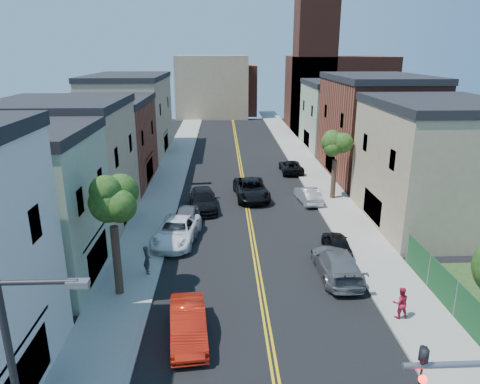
{
  "coord_description": "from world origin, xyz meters",
  "views": [
    {
      "loc": [
        -2.1,
        -8.02,
        13.02
      ],
      "look_at": [
        -0.71,
        26.25,
        2.0
      ],
      "focal_mm": 33.18,
      "sensor_mm": 36.0,
      "label": 1
    }
  ],
  "objects": [
    {
      "name": "tree_right_far",
      "position": [
        7.92,
        30.01,
        5.76
      ],
      "size": [
        4.4,
        4.4,
        8.03
      ],
      "color": "#34211A",
      "rests_on": "sidewalk_right"
    },
    {
      "name": "bldg_left_tan_far",
      "position": [
        -14.0,
        50.0,
        4.75
      ],
      "size": [
        9.0,
        16.0,
        9.5
      ],
      "primitive_type": "cube",
      "color": "#998466",
      "rests_on": "ground"
    },
    {
      "name": "red_sedan",
      "position": [
        -3.8,
        9.94,
        0.77
      ],
      "size": [
        2.12,
        4.84,
        1.55
      ],
      "primitive_type": "imported",
      "rotation": [
        0.0,
        0.0,
        0.1
      ],
      "color": "red",
      "rests_on": "ground"
    },
    {
      "name": "dark_car_right_far",
      "position": [
        5.5,
        39.37,
        0.68
      ],
      "size": [
        2.29,
        4.92,
        1.36
      ],
      "primitive_type": "imported",
      "rotation": [
        0.0,
        0.0,
        3.15
      ],
      "color": "black",
      "rests_on": "ground"
    },
    {
      "name": "church",
      "position": [
        16.33,
        67.07,
        7.24
      ],
      "size": [
        16.2,
        14.2,
        22.6
      ],
      "color": "#4C2319",
      "rests_on": "ground"
    },
    {
      "name": "curb_right",
      "position": [
        6.15,
        40.0,
        0.07
      ],
      "size": [
        0.3,
        100.0,
        0.15
      ],
      "primitive_type": "cube",
      "color": "gray",
      "rests_on": "ground"
    },
    {
      "name": "black_suv_lane",
      "position": [
        0.5,
        30.6,
        0.86
      ],
      "size": [
        3.32,
        6.37,
        1.71
      ],
      "primitive_type": "imported",
      "rotation": [
        0.0,
        0.0,
        0.08
      ],
      "color": "black",
      "rests_on": "ground"
    },
    {
      "name": "black_car_right",
      "position": [
        5.5,
        18.92,
        0.67
      ],
      "size": [
        1.8,
        4.02,
        1.34
      ],
      "primitive_type": "imported",
      "rotation": [
        0.0,
        0.0,
        3.09
      ],
      "color": "black",
      "rests_on": "ground"
    },
    {
      "name": "sidewalk_right",
      "position": [
        7.9,
        40.0,
        0.07
      ],
      "size": [
        3.2,
        100.0,
        0.15
      ],
      "primitive_type": "cube",
      "color": "gray",
      "rests_on": "ground"
    },
    {
      "name": "bldg_left_tan_near",
      "position": [
        -14.0,
        25.0,
        4.5
      ],
      "size": [
        9.0,
        10.0,
        9.0
      ],
      "primitive_type": "cube",
      "color": "#998466",
      "rests_on": "ground"
    },
    {
      "name": "pedestrian_right",
      "position": [
        6.7,
        11.01,
        0.98
      ],
      "size": [
        0.84,
        0.67,
        1.67
      ],
      "primitive_type": "imported",
      "rotation": [
        0.0,
        0.0,
        3.18
      ],
      "color": "#AD1A32",
      "rests_on": "sidewalk_right"
    },
    {
      "name": "grey_car_left",
      "position": [
        -4.92,
        22.97,
        0.85
      ],
      "size": [
        2.1,
        5.02,
        1.7
      ],
      "primitive_type": "imported",
      "rotation": [
        0.0,
        0.0,
        -0.02
      ],
      "color": "#515359",
      "rests_on": "ground"
    },
    {
      "name": "silver_car_right",
      "position": [
        5.5,
        29.17,
        0.7
      ],
      "size": [
        1.98,
        4.4,
        1.4
      ],
      "primitive_type": "imported",
      "rotation": [
        0.0,
        0.0,
        3.26
      ],
      "color": "#AAACB2",
      "rests_on": "ground"
    },
    {
      "name": "pedestrian_left",
      "position": [
        -6.7,
        16.21,
        1.03
      ],
      "size": [
        0.6,
        0.74,
        1.76
      ],
      "primitive_type": "imported",
      "rotation": [
        0.0,
        0.0,
        1.9
      ],
      "color": "#2A2A32",
      "rests_on": "sidewalk_left"
    },
    {
      "name": "fence_right",
      "position": [
        9.5,
        9.5,
        1.1
      ],
      "size": [
        0.04,
        15.0,
        1.9
      ],
      "primitive_type": "cube",
      "color": "#143F1E",
      "rests_on": "sidewalk_right"
    },
    {
      "name": "tree_left_mid",
      "position": [
        -7.88,
        14.01,
        6.58
      ],
      "size": [
        5.2,
        5.2,
        9.29
      ],
      "color": "#34211A",
      "rests_on": "sidewalk_left"
    },
    {
      "name": "bldg_right_tan",
      "position": [
        14.0,
        24.0,
        4.5
      ],
      "size": [
        9.0,
        12.0,
        9.0
      ],
      "primitive_type": "cube",
      "color": "#998466",
      "rests_on": "ground"
    },
    {
      "name": "curb_left",
      "position": [
        -6.15,
        40.0,
        0.07
      ],
      "size": [
        0.3,
        100.0,
        0.15
      ],
      "primitive_type": "cube",
      "color": "gray",
      "rests_on": "ground"
    },
    {
      "name": "sidewalk_left",
      "position": [
        -7.9,
        40.0,
        0.07
      ],
      "size": [
        3.2,
        100.0,
        0.15
      ],
      "primitive_type": "cube",
      "color": "gray",
      "rests_on": "ground"
    },
    {
      "name": "black_car_left",
      "position": [
        -3.8,
        27.86,
        0.8
      ],
      "size": [
        2.79,
        5.73,
        1.61
      ],
      "primitive_type": "imported",
      "rotation": [
        0.0,
        0.0,
        0.1
      ],
      "color": "black",
      "rests_on": "ground"
    },
    {
      "name": "bldg_left_palegrn",
      "position": [
        -14.0,
        16.0,
        4.25
      ],
      "size": [
        9.0,
        8.0,
        8.5
      ],
      "primitive_type": "cube",
      "color": "gray",
      "rests_on": "ground"
    },
    {
      "name": "white_pickup",
      "position": [
        -5.41,
        21.08,
        0.82
      ],
      "size": [
        3.48,
        6.19,
        1.63
      ],
      "primitive_type": "imported",
      "rotation": [
        0.0,
        0.0,
        -0.14
      ],
      "color": "white",
      "rests_on": "ground"
    },
    {
      "name": "grey_car_right",
      "position": [
        4.68,
        15.67,
        0.82
      ],
      "size": [
        2.34,
        5.66,
        1.64
      ],
      "primitive_type": "imported",
      "rotation": [
        0.0,
        0.0,
        3.15
      ],
      "color": "#5C5F64",
      "rests_on": "ground"
    },
    {
      "name": "bldg_right_palegrn",
      "position": [
        14.0,
        52.0,
        4.25
      ],
      "size": [
        9.0,
        12.0,
        8.5
      ],
      "primitive_type": "cube",
      "color": "gray",
      "rests_on": "ground"
    },
    {
      "name": "bldg_left_brick",
      "position": [
        -14.0,
        36.0,
        4.0
      ],
      "size": [
        9.0,
        12.0,
        8.0
      ],
      "primitive_type": "cube",
      "color": "brown",
      "rests_on": "ground"
    },
    {
      "name": "bldg_right_brick",
      "position": [
        14.0,
        38.0,
        5.0
      ],
      "size": [
        9.0,
        14.0,
        10.0
      ],
      "primitive_type": "cube",
      "color": "brown",
      "rests_on": "ground"
    },
    {
      "name": "backdrop_left",
      "position": [
        -4.0,
        82.0,
        6.0
      ],
      "size": [
        14.0,
        8.0,
        12.0
      ],
      "primitive_type": "cube",
      "color": "#998466",
      "rests_on": "ground"
    },
    {
      "name": "backdrop_center",
      "position": [
        0.0,
        86.0,
        5.0
      ],
      "size": [
        10.0,
        8.0,
        10.0
      ],
      "primitive_type": "cube",
      "color": "brown",
      "rests_on": "ground"
    }
  ]
}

